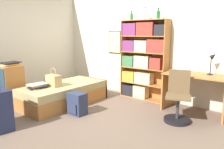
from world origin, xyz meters
TOP-DOWN VIEW (x-y plane):
  - ground_plane at (0.00, 0.00)m, footprint 14.00×14.00m
  - wall_back at (-0.00, 1.57)m, footprint 10.00×0.09m
  - wall_left at (-2.02, 0.00)m, footprint 0.06×10.00m
  - bed at (-0.62, 0.02)m, footprint 0.90×1.82m
  - handbag at (-0.64, -0.22)m, footprint 0.31×0.18m
  - book_stack_on_bed at (-0.75, -0.53)m, footprint 0.31×0.39m
  - dresser at (-1.48, -0.73)m, footprint 0.56×0.44m
  - magazine_pile_on_dresser at (-1.45, -0.69)m, footprint 0.32×0.39m
  - bookcase at (0.47, 1.38)m, footprint 1.10×0.28m
  - bottle_green at (0.19, 1.35)m, footprint 0.06×0.06m
  - bottle_brown at (0.53, 1.37)m, footprint 0.07×0.07m
  - bottle_clear at (0.85, 1.35)m, footprint 0.07×0.07m
  - desk at (1.75, 1.22)m, footprint 1.14×0.61m
  - desk_lamp at (1.98, 1.32)m, footprint 0.15×0.10m
  - desk_chair at (1.66, 0.62)m, footprint 0.52×0.52m
  - backpack at (0.08, -0.25)m, footprint 0.32×0.26m

SIDE VIEW (x-z plane):
  - ground_plane at x=0.00m, z-range 0.00..0.00m
  - backpack at x=0.08m, z-range 0.00..0.40m
  - bed at x=-0.62m, z-range 0.00..0.42m
  - desk_chair at x=1.66m, z-range -0.15..0.72m
  - dresser at x=-1.48m, z-range 0.00..0.83m
  - book_stack_on_bed at x=-0.75m, z-range 0.42..0.51m
  - desk at x=1.75m, z-range 0.14..0.88m
  - handbag at x=-0.64m, z-range 0.36..0.74m
  - magazine_pile_on_dresser at x=-1.45m, z-range 0.83..0.90m
  - bookcase at x=0.47m, z-range 0.04..1.82m
  - desk_lamp at x=1.98m, z-range 0.81..1.23m
  - wall_back at x=0.00m, z-range 0.00..2.60m
  - wall_left at x=-2.02m, z-range 0.00..2.60m
  - bottle_green at x=0.19m, z-range 1.76..1.96m
  - bottle_clear at x=0.85m, z-range 1.75..1.97m
  - bottle_brown at x=0.53m, z-range 1.75..2.01m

